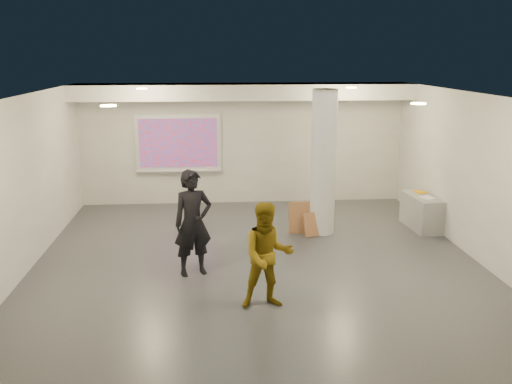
{
  "coord_description": "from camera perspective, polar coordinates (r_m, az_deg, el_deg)",
  "views": [
    {
      "loc": [
        -0.8,
        -9.57,
        3.67
      ],
      "look_at": [
        0.0,
        0.4,
        1.25
      ],
      "focal_mm": 40.0,
      "sensor_mm": 36.0,
      "label": 1
    }
  ],
  "objects": [
    {
      "name": "floor",
      "position": [
        10.28,
        0.18,
        -7.32
      ],
      "size": [
        8.0,
        9.0,
        0.01
      ],
      "primitive_type": "cube",
      "color": "#36383D",
      "rests_on": "ground"
    },
    {
      "name": "ceiling",
      "position": [
        9.62,
        0.19,
        9.61
      ],
      "size": [
        8.0,
        9.0,
        0.01
      ],
      "primitive_type": "cube",
      "color": "white",
      "rests_on": "floor"
    },
    {
      "name": "wall_back",
      "position": [
        14.25,
        -1.32,
        4.85
      ],
      "size": [
        8.0,
        0.01,
        3.0
      ],
      "primitive_type": "cube",
      "color": "beige",
      "rests_on": "floor"
    },
    {
      "name": "wall_front",
      "position": [
        5.57,
        4.07,
        -9.39
      ],
      "size": [
        8.0,
        0.01,
        3.0
      ],
      "primitive_type": "cube",
      "color": "beige",
      "rests_on": "floor"
    },
    {
      "name": "wall_left",
      "position": [
        10.32,
        -22.54,
        0.41
      ],
      "size": [
        0.01,
        9.0,
        3.0
      ],
      "primitive_type": "cube",
      "color": "beige",
      "rests_on": "floor"
    },
    {
      "name": "wall_right",
      "position": [
        10.92,
        21.6,
        1.18
      ],
      "size": [
        0.01,
        9.0,
        3.0
      ],
      "primitive_type": "cube",
      "color": "beige",
      "rests_on": "floor"
    },
    {
      "name": "soffit_band",
      "position": [
        13.57,
        -1.21,
        10.02
      ],
      "size": [
        8.0,
        1.1,
        0.36
      ],
      "primitive_type": "cube",
      "color": "white",
      "rests_on": "ceiling"
    },
    {
      "name": "downlight_nw",
      "position": [
        12.17,
        -11.36,
        10.1
      ],
      "size": [
        0.22,
        0.22,
        0.02
      ],
      "primitive_type": "cylinder",
      "color": "#FFF390",
      "rests_on": "ceiling"
    },
    {
      "name": "downlight_ne",
      "position": [
        12.45,
        9.52,
        10.25
      ],
      "size": [
        0.22,
        0.22,
        0.02
      ],
      "primitive_type": "cylinder",
      "color": "#FFF390",
      "rests_on": "ceiling"
    },
    {
      "name": "downlight_sw",
      "position": [
        8.22,
        -14.55,
        8.35
      ],
      "size": [
        0.22,
        0.22,
        0.02
      ],
      "primitive_type": "cylinder",
      "color": "#FFF390",
      "rests_on": "ceiling"
    },
    {
      "name": "downlight_se",
      "position": [
        8.63,
        15.94,
        8.5
      ],
      "size": [
        0.22,
        0.22,
        0.02
      ],
      "primitive_type": "cylinder",
      "color": "#FFF390",
      "rests_on": "ceiling"
    },
    {
      "name": "column",
      "position": [
        11.8,
        6.75,
        2.92
      ],
      "size": [
        0.52,
        0.52,
        3.0
      ],
      "primitive_type": "cylinder",
      "color": "silver",
      "rests_on": "floor"
    },
    {
      "name": "projection_screen",
      "position": [
        14.2,
        -7.79,
        4.81
      ],
      "size": [
        2.1,
        0.13,
        1.42
      ],
      "color": "white",
      "rests_on": "wall_back"
    },
    {
      "name": "credenza",
      "position": [
        12.82,
        16.25,
        -1.93
      ],
      "size": [
        0.59,
        1.25,
        0.71
      ],
      "primitive_type": "cube",
      "rotation": [
        0.0,
        0.0,
        0.07
      ],
      "color": "gray",
      "rests_on": "floor"
    },
    {
      "name": "papers_stack",
      "position": [
        12.55,
        16.77,
        -0.56
      ],
      "size": [
        0.32,
        0.36,
        0.02
      ],
      "primitive_type": "cube",
      "rotation": [
        0.0,
        0.0,
        0.33
      ],
      "color": "silver",
      "rests_on": "credenza"
    },
    {
      "name": "postit_pad",
      "position": [
        13.01,
        16.07,
        -0.0
      ],
      "size": [
        0.23,
        0.29,
        0.03
      ],
      "primitive_type": "cube",
      "rotation": [
        0.0,
        0.0,
        0.18
      ],
      "color": "#FFAB08",
      "rests_on": "credenza"
    },
    {
      "name": "cardboard_back",
      "position": [
        12.02,
        4.74,
        -2.54
      ],
      "size": [
        0.62,
        0.12,
        0.67
      ],
      "primitive_type": "cube",
      "rotation": [
        -0.07,
        0.0,
        0.03
      ],
      "color": "#9D6840",
      "rests_on": "floor"
    },
    {
      "name": "cardboard_front",
      "position": [
        11.86,
        5.84,
        -3.23
      ],
      "size": [
        0.47,
        0.29,
        0.5
      ],
      "primitive_type": "cube",
      "rotation": [
        -0.2,
        0.0,
        0.35
      ],
      "color": "#9D6840",
      "rests_on": "floor"
    },
    {
      "name": "woman",
      "position": [
        9.66,
        -6.33,
        -3.09
      ],
      "size": [
        0.77,
        0.63,
        1.81
      ],
      "primitive_type": "imported",
      "rotation": [
        0.0,
        0.0,
        0.33
      ],
      "color": "black",
      "rests_on": "floor"
    },
    {
      "name": "man",
      "position": [
        8.4,
        1.17,
        -6.37
      ],
      "size": [
        0.82,
        0.66,
        1.6
      ],
      "primitive_type": "imported",
      "rotation": [
        0.0,
        0.0,
        0.08
      ],
      "color": "olive",
      "rests_on": "floor"
    }
  ]
}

